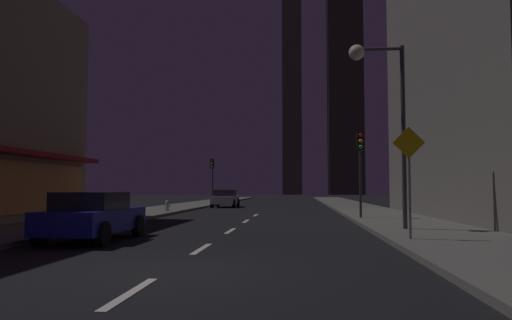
# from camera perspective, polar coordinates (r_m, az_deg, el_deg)

# --- Properties ---
(ground_plane) EXTENTS (78.00, 136.00, 0.10)m
(ground_plane) POSITION_cam_1_polar(r_m,az_deg,el_deg) (41.09, 1.61, -5.66)
(ground_plane) COLOR black
(sidewalk_right) EXTENTS (4.00, 76.00, 0.15)m
(sidewalk_right) POSITION_cam_1_polar(r_m,az_deg,el_deg) (41.25, 11.41, -5.42)
(sidewalk_right) COLOR #605E59
(sidewalk_right) RESTS_ON ground
(sidewalk_left) EXTENTS (4.00, 76.00, 0.15)m
(sidewalk_left) POSITION_cam_1_polar(r_m,az_deg,el_deg) (42.09, -7.99, -5.41)
(sidewalk_left) COLOR #605E59
(sidewalk_left) RESTS_ON ground
(lane_marking_center) EXTENTS (0.16, 23.00, 0.01)m
(lane_marking_center) POSITION_cam_1_polar(r_m,az_deg,el_deg) (17.63, -3.08, -8.46)
(lane_marking_center) COLOR silver
(lane_marking_center) RESTS_ON ground
(skyscraper_distant_tall) EXTENTS (5.02, 6.99, 70.80)m
(skyscraper_distant_tall) POSITION_cam_1_polar(r_m,az_deg,el_deg) (130.21, 4.31, 11.65)
(skyscraper_distant_tall) COLOR #524E3E
(skyscraper_distant_tall) RESTS_ON ground
(skyscraper_distant_mid) EXTENTS (8.81, 5.65, 71.11)m
(skyscraper_distant_mid) POSITION_cam_1_polar(r_m,az_deg,el_deg) (126.86, 10.55, 12.18)
(skyscraper_distant_mid) COLOR #3D3A2E
(skyscraper_distant_mid) RESTS_ON ground
(car_parked_near) EXTENTS (1.98, 4.24, 1.45)m
(car_parked_near) POSITION_cam_1_polar(r_m,az_deg,el_deg) (15.06, -18.89, -6.34)
(car_parked_near) COLOR navy
(car_parked_near) RESTS_ON ground
(car_parked_far) EXTENTS (1.98, 4.24, 1.45)m
(car_parked_far) POSITION_cam_1_polar(r_m,az_deg,el_deg) (40.03, -3.68, -4.59)
(car_parked_far) COLOR silver
(car_parked_far) RESTS_ON ground
(fire_hydrant_far_left) EXTENTS (0.42, 0.30, 0.65)m
(fire_hydrant_far_left) POSITION_cam_1_polar(r_m,az_deg,el_deg) (31.16, -10.58, -5.39)
(fire_hydrant_far_left) COLOR #B2B2B2
(fire_hydrant_far_left) RESTS_ON sidewalk_left
(traffic_light_near_right) EXTENTS (0.32, 0.48, 4.20)m
(traffic_light_near_right) POSITION_cam_1_polar(r_m,az_deg,el_deg) (23.76, 12.35, 0.61)
(traffic_light_near_right) COLOR #2D2D2D
(traffic_light_near_right) RESTS_ON sidewalk_right
(traffic_light_far_left) EXTENTS (0.32, 0.48, 4.20)m
(traffic_light_far_left) POSITION_cam_1_polar(r_m,az_deg,el_deg) (44.54, -5.26, -1.31)
(traffic_light_far_left) COLOR #2D2D2D
(traffic_light_far_left) RESTS_ON sidewalk_left
(street_lamp_right) EXTENTS (1.96, 0.56, 6.58)m
(street_lamp_right) POSITION_cam_1_polar(r_m,az_deg,el_deg) (17.76, 14.50, 8.09)
(street_lamp_right) COLOR #38383D
(street_lamp_right) RESTS_ON sidewalk_right
(pedestrian_crossing_sign) EXTENTS (0.91, 0.08, 3.15)m
(pedestrian_crossing_sign) POSITION_cam_1_polar(r_m,az_deg,el_deg) (14.12, 17.82, -1.38)
(pedestrian_crossing_sign) COLOR slate
(pedestrian_crossing_sign) RESTS_ON sidewalk_right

